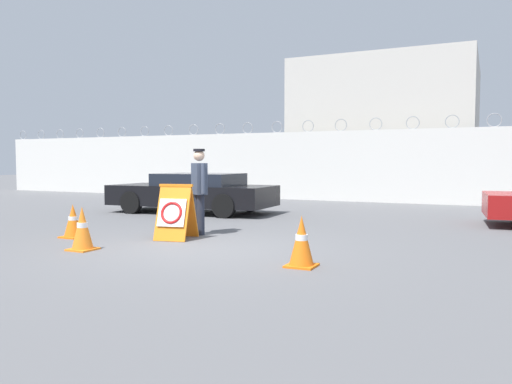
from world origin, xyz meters
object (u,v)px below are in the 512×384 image
(traffic_cone_mid, at_px, (302,241))
(traffic_cone_far, at_px, (73,221))
(parked_car_front_coupe, at_px, (194,192))
(traffic_cone_near, at_px, (82,229))
(barricade_sign, at_px, (175,212))
(security_guard, at_px, (199,187))

(traffic_cone_mid, relative_size, traffic_cone_far, 1.11)
(parked_car_front_coupe, bearing_deg, traffic_cone_mid, 130.69)
(traffic_cone_near, height_order, parked_car_front_coupe, parked_car_front_coupe)
(barricade_sign, bearing_deg, traffic_cone_near, -124.43)
(traffic_cone_mid, height_order, traffic_cone_far, traffic_cone_mid)
(barricade_sign, bearing_deg, security_guard, 71.78)
(traffic_cone_near, xyz_separation_m, parked_car_front_coupe, (-1.61, 6.03, 0.23))
(barricade_sign, bearing_deg, traffic_cone_mid, -34.48)
(traffic_cone_mid, relative_size, parked_car_front_coupe, 0.15)
(barricade_sign, xyz_separation_m, traffic_cone_far, (-1.93, -0.69, -0.20))
(barricade_sign, xyz_separation_m, traffic_cone_mid, (3.06, -1.35, -0.17))
(barricade_sign, distance_m, parked_car_front_coupe, 4.96)
(security_guard, height_order, traffic_cone_far, security_guard)
(traffic_cone_mid, height_order, parked_car_front_coupe, parked_car_front_coupe)
(traffic_cone_mid, xyz_separation_m, parked_car_front_coupe, (-5.41, 5.72, 0.24))
(security_guard, bearing_deg, traffic_cone_far, 76.13)
(barricade_sign, relative_size, traffic_cone_near, 1.44)
(traffic_cone_near, relative_size, traffic_cone_far, 1.12)
(barricade_sign, bearing_deg, traffic_cone_far, -171.10)
(barricade_sign, height_order, traffic_cone_far, barricade_sign)
(security_guard, bearing_deg, traffic_cone_near, 112.06)
(barricade_sign, distance_m, security_guard, 0.86)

